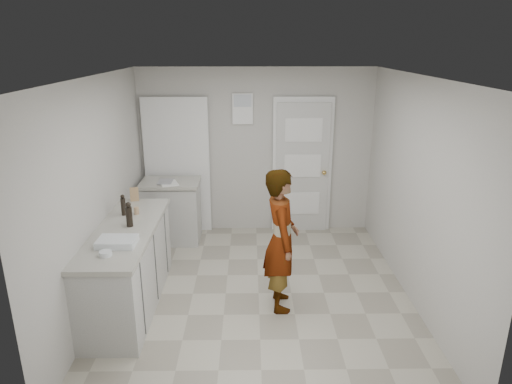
{
  "coord_description": "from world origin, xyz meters",
  "views": [
    {
      "loc": [
        -0.09,
        -4.76,
        2.83
      ],
      "look_at": [
        -0.02,
        0.4,
        1.13
      ],
      "focal_mm": 32.0,
      "sensor_mm": 36.0,
      "label": 1
    }
  ],
  "objects_px": {
    "person": "(281,240)",
    "egg_bowl": "(105,253)",
    "oil_cruet_b": "(123,205)",
    "spice_jar": "(136,211)",
    "baking_dish": "(117,242)",
    "cake_mix_box": "(134,194)",
    "oil_cruet_a": "(129,215)"
  },
  "relations": [
    {
      "from": "person",
      "to": "baking_dish",
      "type": "bearing_deg",
      "value": 99.8
    },
    {
      "from": "baking_dish",
      "to": "egg_bowl",
      "type": "bearing_deg",
      "value": -100.05
    },
    {
      "from": "oil_cruet_b",
      "to": "person",
      "type": "bearing_deg",
      "value": -13.96
    },
    {
      "from": "spice_jar",
      "to": "baking_dish",
      "type": "height_order",
      "value": "spice_jar"
    },
    {
      "from": "person",
      "to": "spice_jar",
      "type": "relative_size",
      "value": 18.88
    },
    {
      "from": "person",
      "to": "oil_cruet_a",
      "type": "bearing_deg",
      "value": 83.4
    },
    {
      "from": "baking_dish",
      "to": "person",
      "type": "bearing_deg",
      "value": 12.77
    },
    {
      "from": "oil_cruet_a",
      "to": "baking_dish",
      "type": "relative_size",
      "value": 0.73
    },
    {
      "from": "egg_bowl",
      "to": "cake_mix_box",
      "type": "bearing_deg",
      "value": 93.62
    },
    {
      "from": "person",
      "to": "oil_cruet_a",
      "type": "xyz_separation_m",
      "value": [
        -1.64,
        0.1,
        0.26
      ]
    },
    {
      "from": "oil_cruet_b",
      "to": "egg_bowl",
      "type": "height_order",
      "value": "oil_cruet_b"
    },
    {
      "from": "cake_mix_box",
      "to": "egg_bowl",
      "type": "bearing_deg",
      "value": -99.67
    },
    {
      "from": "cake_mix_box",
      "to": "oil_cruet_a",
      "type": "height_order",
      "value": "oil_cruet_a"
    },
    {
      "from": "spice_jar",
      "to": "egg_bowl",
      "type": "xyz_separation_m",
      "value": [
        -0.04,
        -1.09,
        -0.02
      ]
    },
    {
      "from": "oil_cruet_a",
      "to": "oil_cruet_b",
      "type": "relative_size",
      "value": 1.11
    },
    {
      "from": "oil_cruet_a",
      "to": "person",
      "type": "bearing_deg",
      "value": -3.62
    },
    {
      "from": "person",
      "to": "cake_mix_box",
      "type": "height_order",
      "value": "person"
    },
    {
      "from": "oil_cruet_a",
      "to": "baking_dish",
      "type": "bearing_deg",
      "value": -90.84
    },
    {
      "from": "oil_cruet_a",
      "to": "egg_bowl",
      "type": "xyz_separation_m",
      "value": [
        -0.05,
        -0.72,
        -0.11
      ]
    },
    {
      "from": "person",
      "to": "oil_cruet_b",
      "type": "distance_m",
      "value": 1.87
    },
    {
      "from": "spice_jar",
      "to": "person",
      "type": "bearing_deg",
      "value": -15.95
    },
    {
      "from": "spice_jar",
      "to": "egg_bowl",
      "type": "height_order",
      "value": "spice_jar"
    },
    {
      "from": "oil_cruet_a",
      "to": "egg_bowl",
      "type": "relative_size",
      "value": 2.37
    },
    {
      "from": "cake_mix_box",
      "to": "baking_dish",
      "type": "height_order",
      "value": "cake_mix_box"
    },
    {
      "from": "cake_mix_box",
      "to": "oil_cruet_b",
      "type": "height_order",
      "value": "oil_cruet_b"
    },
    {
      "from": "baking_dish",
      "to": "egg_bowl",
      "type": "xyz_separation_m",
      "value": [
        -0.04,
        -0.24,
        -0.01
      ]
    },
    {
      "from": "spice_jar",
      "to": "oil_cruet_b",
      "type": "distance_m",
      "value": 0.16
    },
    {
      "from": "oil_cruet_b",
      "to": "egg_bowl",
      "type": "distance_m",
      "value": 1.07
    },
    {
      "from": "spice_jar",
      "to": "oil_cruet_a",
      "type": "relative_size",
      "value": 0.3
    },
    {
      "from": "person",
      "to": "egg_bowl",
      "type": "xyz_separation_m",
      "value": [
        -1.69,
        -0.61,
        0.15
      ]
    },
    {
      "from": "person",
      "to": "egg_bowl",
      "type": "bearing_deg",
      "value": 106.99
    },
    {
      "from": "oil_cruet_b",
      "to": "egg_bowl",
      "type": "relative_size",
      "value": 2.13
    }
  ]
}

